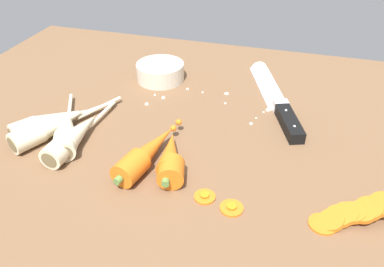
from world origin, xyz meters
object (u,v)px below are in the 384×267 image
(carrot_slice_stack, at_px, (354,213))
(carrot_slice_stray_mid, at_px, (205,196))
(whole_carrot_second, at_px, (170,157))
(parsnip_front, at_px, (52,126))
(whole_carrot, at_px, (147,153))
(parsnip_mid_left, at_px, (47,123))
(carrot_slice_stray_near, at_px, (232,207))
(chefs_knife, at_px, (273,94))
(parsnip_mid_right, at_px, (66,130))
(prep_bowl, at_px, (160,71))
(parsnip_back, at_px, (74,137))

(carrot_slice_stack, height_order, carrot_slice_stray_mid, carrot_slice_stack)
(carrot_slice_stray_mid, bearing_deg, whole_carrot_second, 143.82)
(whole_carrot_second, distance_m, parsnip_front, 0.24)
(whole_carrot, xyz_separation_m, parsnip_mid_left, (-0.21, 0.04, -0.00))
(parsnip_front, relative_size, carrot_slice_stray_near, 6.48)
(chefs_knife, relative_size, parsnip_front, 1.50)
(parsnip_mid_left, bearing_deg, carrot_slice_stack, -7.82)
(chefs_knife, distance_m, parsnip_mid_right, 0.43)
(chefs_knife, bearing_deg, parsnip_mid_right, -142.31)
(chefs_knife, distance_m, carrot_slice_stack, 0.36)
(carrot_slice_stack, bearing_deg, whole_carrot_second, 172.40)
(whole_carrot, relative_size, parsnip_front, 0.85)
(chefs_knife, relative_size, prep_bowl, 3.06)
(whole_carrot_second, relative_size, prep_bowl, 1.40)
(carrot_slice_stray_mid, bearing_deg, whole_carrot, 154.92)
(parsnip_back, relative_size, prep_bowl, 2.00)
(parsnip_mid_right, xyz_separation_m, prep_bowl, (0.08, 0.27, 0.00))
(prep_bowl, bearing_deg, carrot_slice_stack, -39.32)
(carrot_slice_stray_near, bearing_deg, prep_bowl, 123.69)
(whole_carrot_second, bearing_deg, chefs_knife, 64.65)
(parsnip_mid_right, relative_size, carrot_slice_stray_mid, 6.22)
(whole_carrot_second, distance_m, carrot_slice_stray_near, 0.14)
(chefs_knife, height_order, carrot_slice_stray_near, chefs_knife)
(carrot_slice_stray_mid, height_order, prep_bowl, prep_bowl)
(parsnip_front, xyz_separation_m, parsnip_back, (0.06, -0.02, 0.00))
(parsnip_front, relative_size, parsnip_mid_left, 1.25)
(parsnip_front, xyz_separation_m, carrot_slice_stray_near, (0.36, -0.09, -0.02))
(whole_carrot, height_order, parsnip_back, whole_carrot)
(parsnip_back, relative_size, carrot_slice_stray_near, 6.33)
(whole_carrot_second, height_order, carrot_slice_stray_near, whole_carrot_second)
(prep_bowl, bearing_deg, whole_carrot_second, -67.21)
(carrot_slice_stray_near, bearing_deg, whole_carrot, 157.59)
(carrot_slice_stray_near, height_order, carrot_slice_stray_mid, same)
(whole_carrot, relative_size, prep_bowl, 1.74)
(whole_carrot_second, xyz_separation_m, parsnip_back, (-0.18, 0.01, -0.00))
(carrot_slice_stray_near, height_order, prep_bowl, prep_bowl)
(parsnip_front, relative_size, carrot_slice_stray_mid, 6.88)
(carrot_slice_stray_near, bearing_deg, parsnip_mid_left, 164.72)
(whole_carrot, relative_size, carrot_slice_stack, 1.62)
(carrot_slice_stack, bearing_deg, carrot_slice_stray_near, -170.75)
(carrot_slice_stray_near, bearing_deg, parsnip_back, 165.98)
(parsnip_mid_left, distance_m, carrot_slice_stray_near, 0.38)
(chefs_knife, xyz_separation_m, carrot_slice_stray_near, (-0.02, -0.35, -0.00))
(parsnip_mid_right, distance_m, carrot_slice_stack, 0.49)
(parsnip_mid_left, bearing_deg, carrot_slice_stray_near, -15.28)
(whole_carrot, height_order, carrot_slice_stack, whole_carrot)
(parsnip_front, bearing_deg, carrot_slice_stack, -7.18)
(parsnip_mid_left, xyz_separation_m, carrot_slice_stack, (0.54, -0.07, -0.01))
(parsnip_mid_right, bearing_deg, carrot_slice_stack, -7.19)
(carrot_slice_stack, height_order, prep_bowl, prep_bowl)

